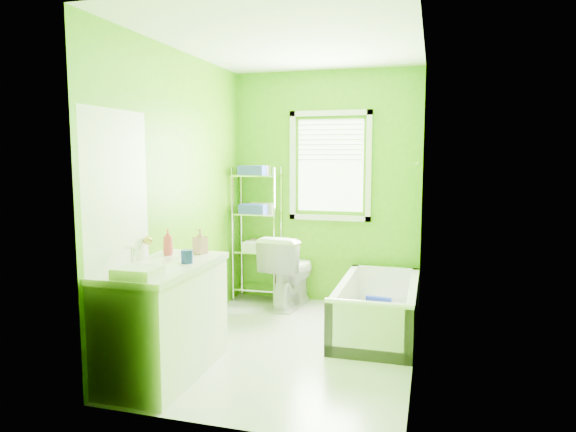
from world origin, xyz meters
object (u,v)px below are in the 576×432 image
(bathtub, at_px, (377,315))
(toilet, at_px, (289,270))
(wire_shelf_unit, at_px, (259,219))
(vanity, at_px, (164,316))

(bathtub, distance_m, toilet, 1.21)
(toilet, distance_m, wire_shelf_unit, 0.69)
(bathtub, height_order, wire_shelf_unit, wire_shelf_unit)
(bathtub, xyz_separation_m, vanity, (-1.46, -1.41, 0.30))
(wire_shelf_unit, bearing_deg, bathtub, -26.76)
(toilet, xyz_separation_m, vanity, (-0.43, -1.99, 0.05))
(toilet, xyz_separation_m, wire_shelf_unit, (-0.41, 0.14, 0.54))
(toilet, relative_size, vanity, 0.71)
(bathtub, distance_m, wire_shelf_unit, 1.79)
(bathtub, height_order, vanity, vanity)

